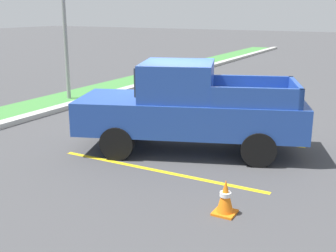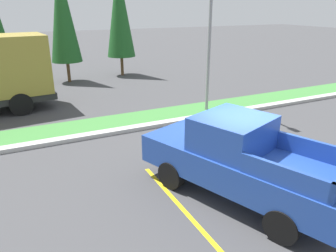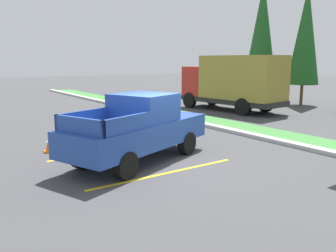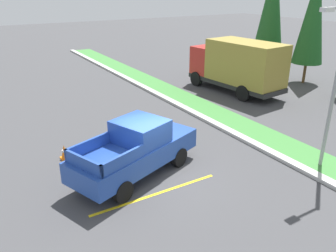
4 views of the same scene
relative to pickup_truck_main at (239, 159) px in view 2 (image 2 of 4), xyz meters
name	(u,v)px [view 2 (image 2 of 4)]	position (x,y,z in m)	size (l,w,h in m)	color
ground_plane	(240,180)	(0.58, 0.60, -1.04)	(120.00, 120.00, 0.00)	#424244
parking_line_near	(185,212)	(-1.53, -0.05, -1.04)	(0.12, 4.80, 0.01)	yellow
parking_line_far	(283,183)	(1.57, -0.05, -1.04)	(0.12, 4.80, 0.01)	yellow
curb_strip	(164,123)	(0.58, 5.60, -0.97)	(56.00, 0.40, 0.15)	#B2B2AD
grass_median	(153,116)	(0.58, 6.70, -1.01)	(56.00, 1.80, 0.06)	#42843D
pickup_truck_main	(239,159)	(0.00, 0.00, 0.00)	(3.60, 5.55, 2.10)	black
street_light	(212,32)	(3.19, 6.33, 2.53)	(0.24, 1.49, 6.07)	gray
cypress_tree_center	(62,12)	(-1.47, 15.52, 3.20)	(1.87, 1.87, 7.20)	brown
cypress_tree_right_inner	(119,10)	(2.28, 16.05, 3.26)	(1.90, 1.90, 7.31)	brown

